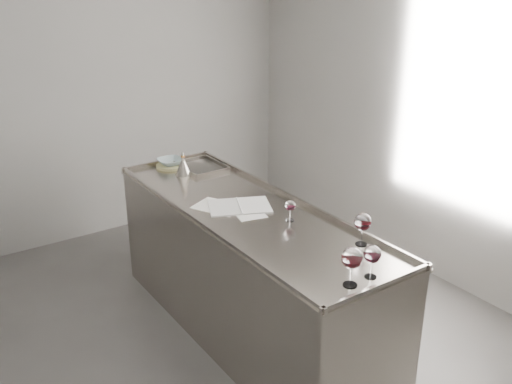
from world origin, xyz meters
TOP-DOWN VIEW (x-y plane):
  - room_shell at (0.00, 0.00)m, footprint 4.54×5.04m
  - counter at (0.50, 0.30)m, footprint 0.77×2.42m
  - wine_glass_left at (0.41, -0.78)m, footprint 0.11×0.11m
  - wine_glass_middle at (0.55, -0.78)m, footprint 0.09×0.09m
  - wine_glass_right at (0.77, -0.48)m, footprint 0.10×0.10m
  - wine_glass_small at (0.64, 0.02)m, footprint 0.07×0.07m
  - notebook at (0.49, 0.38)m, footprint 0.49×0.43m
  - loose_paper_top at (0.38, 0.46)m, footprint 0.34×0.38m
  - loose_paper_under at (0.49, 0.27)m, footprint 0.24×0.30m
  - trivet at (0.48, 1.38)m, footprint 0.24×0.24m
  - ceramic_bowl at (0.48, 1.38)m, footprint 0.20×0.20m
  - wine_funnel at (0.48, 1.16)m, footprint 0.13×0.13m

SIDE VIEW (x-z plane):
  - counter at x=0.50m, z-range -0.01..0.96m
  - loose_paper_top at x=0.38m, z-range 0.94..0.94m
  - loose_paper_under at x=0.49m, z-range 0.94..0.94m
  - notebook at x=0.49m, z-range 0.94..0.95m
  - trivet at x=0.48m, z-range 0.94..0.96m
  - ceramic_bowl at x=0.48m, z-range 0.96..1.01m
  - wine_funnel at x=0.48m, z-range 0.90..1.09m
  - wine_glass_small at x=0.64m, z-range 0.97..1.11m
  - wine_glass_middle at x=0.55m, z-range 0.98..1.16m
  - wine_glass_right at x=0.77m, z-range 0.98..1.18m
  - wine_glass_left at x=0.41m, z-range 0.98..1.19m
  - room_shell at x=0.00m, z-range -0.02..2.82m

